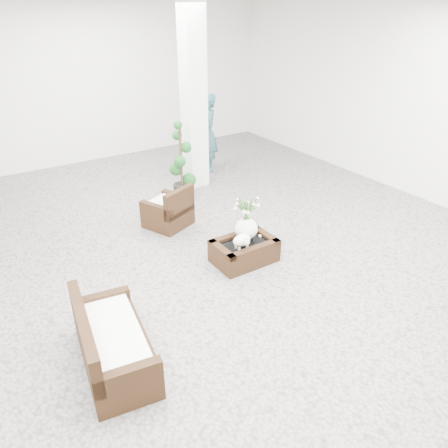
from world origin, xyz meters
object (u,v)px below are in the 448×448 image
coffee_table (244,252)px  armchair (167,206)px  loveseat (114,337)px  topiary (181,160)px

coffee_table → armchair: bearing=103.8°
coffee_table → loveseat: (-2.34, -0.94, 0.21)m
coffee_table → armchair: armchair is taller
loveseat → topiary: bearing=-29.0°
coffee_table → topiary: 2.75m
coffee_table → loveseat: bearing=-158.2°
loveseat → topiary: 4.54m
coffee_table → armchair: size_ratio=1.25×
armchair → loveseat: loveseat is taller
armchair → loveseat: (-1.93, -2.60, 0.00)m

